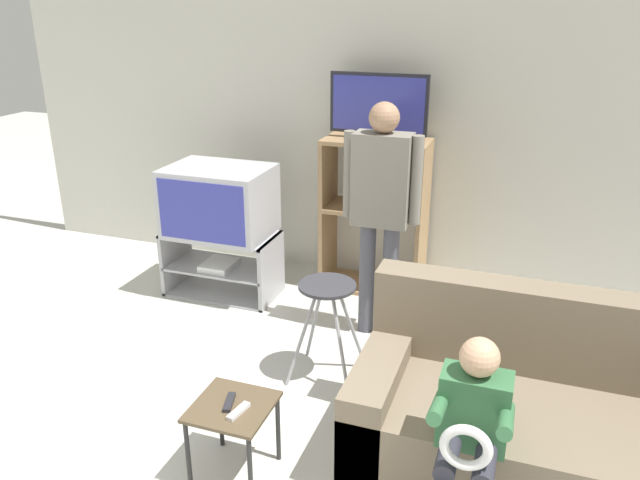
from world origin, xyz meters
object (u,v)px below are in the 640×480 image
Objects in this scene: folding_stool at (327,302)px; television_main at (219,201)px; media_shelf at (374,215)px; remote_control_black at (229,402)px; snack_table at (233,416)px; television_flat at (378,108)px; person_seated_child at (471,428)px; remote_control_white at (239,411)px; couch at (536,421)px; person_standing_adult at (381,199)px; tv_stand at (222,264)px.

television_main is at bearing 144.00° from folding_stool.
media_shelf is at bearing 24.53° from television_main.
television_main is 2.13m from remote_control_black.
snack_table is at bearing -98.82° from folding_stool.
person_seated_child is at bearing -66.08° from television_flat.
folding_stool is 1.38m from person_seated_child.
snack_table is at bearing -92.00° from media_shelf.
remote_control_black is at bearing 165.18° from snack_table.
remote_control_white is (1.08, -1.88, -0.37)m from television_main.
remote_control_black is 1.52m from couch.
person_standing_adult is at bearing 134.58° from couch.
television_flat is 0.46× the size of person_standing_adult.
person_standing_adult is at bearing -8.62° from television_main.
snack_table is at bearing -100.65° from person_standing_adult.
tv_stand is 6.20× the size of remote_control_black.
tv_stand is 0.72× the size of media_shelf.
media_shelf is 2.40m from remote_control_white.
person_standing_adult is (0.33, 1.63, 0.58)m from remote_control_black.
snack_table is at bearing 153.21° from remote_control_white.
television_flat is at bearing 113.92° from person_seated_child.
tv_stand is at bearing 131.21° from remote_control_white.
couch is (2.43, -1.32, -0.49)m from television_main.
folding_stool is at bearing 95.79° from remote_control_white.
remote_control_white is at bearing -48.93° from remote_control_black.
snack_table is (1.03, -1.84, -0.44)m from television_main.
person_standing_adult is at bearing 116.72° from person_seated_child.
television_flat is at bearing 25.21° from television_main.
television_flat reaches higher than person_seated_child.
media_shelf reaches higher than person_seated_child.
remote_control_black is at bearing 157.71° from remote_control_white.
media_shelf is 1.37m from folding_stool.
remote_control_white is (1.09, -1.88, 0.17)m from tv_stand.
remote_control_black is at bearing -99.84° from folding_stool.
television_flat is 1.16× the size of folding_stool.
media_shelf is 0.70× the size of couch.
media_shelf reaches higher than remote_control_black.
couch is (1.35, 0.57, -0.12)m from remote_control_white.
remote_control_white is 0.15× the size of person_seated_child.
media_shelf is 0.85m from television_flat.
television_main is 2.20m from remote_control_white.
couch reaches higher than snack_table.
remote_control_black is 1.00× the size of remote_control_white.
folding_stool is at bearing -36.00° from television_main.
television_main reaches higher than couch.
remote_control_white is (-0.03, -2.41, -1.06)m from television_flat.
remote_control_black is (-0.10, -2.36, -1.06)m from television_flat.
person_standing_adult is at bearing -72.32° from media_shelf.
folding_stool is 0.39× the size of person_standing_adult.
couch is 0.64m from person_seated_child.
folding_stool is at bearing 135.02° from person_seated_child.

